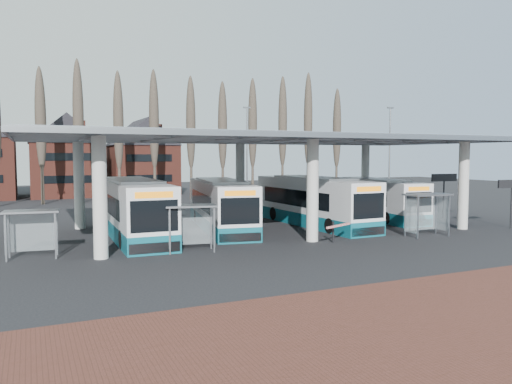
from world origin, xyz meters
name	(u,v)px	position (x,y,z in m)	size (l,w,h in m)	color
ground	(336,248)	(0.00, 0.00, 0.00)	(140.00, 140.00, 0.00)	black
station_canopy	(271,146)	(0.00, 8.00, 5.68)	(32.00, 16.00, 6.34)	silver
poplar_row	(174,123)	(0.00, 33.00, 8.78)	(45.10, 1.10, 14.50)	#473D33
townhouse_row	(23,148)	(-15.75, 44.00, 5.94)	(36.80, 10.30, 12.25)	#5F291F
lamp_post_b	(247,153)	(6.00, 26.00, 5.34)	(0.80, 0.16, 10.17)	slate
lamp_post_c	(390,153)	(20.00, 20.00, 5.34)	(0.80, 0.16, 10.17)	slate
bus_0	(133,209)	(-9.28, 8.74, 1.70)	(3.04, 13.03, 3.61)	silver
bus_1	(220,205)	(-3.12, 9.59, 1.61)	(4.69, 12.54, 3.41)	silver
bus_2	(312,202)	(3.69, 8.64, 1.66)	(3.08, 12.73, 3.52)	silver
bus_3	(374,199)	(10.34, 10.06, 1.51)	(3.73, 11.73, 3.20)	silver
shelter_0	(32,223)	(-15.05, 4.07, 1.73)	(2.68, 1.53, 2.38)	gray
shelter_1	(191,217)	(-7.42, 2.53, 1.80)	(2.86, 1.79, 2.47)	gray
shelter_2	(426,205)	(7.51, 1.26, 1.94)	(2.91, 1.50, 2.67)	gray
info_sign_0	(512,188)	(15.21, 1.26, 2.84)	(2.27, 0.47, 3.39)	black
info_sign_1	(444,181)	(15.19, 7.43, 3.01)	(2.41, 0.33, 3.59)	black
barrier	(337,227)	(0.89, 1.22, 0.95)	(2.27, 1.18, 1.23)	black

